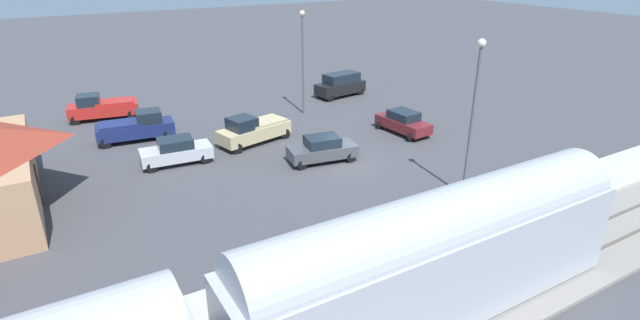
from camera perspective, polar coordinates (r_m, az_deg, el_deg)
ground_plane at (r=32.29m, az=3.08°, el=-0.35°), size 200.00×200.00×0.00m
railway_track at (r=23.38m, az=22.69°, el=-11.93°), size 4.80×70.00×0.30m
platform at (r=25.42m, az=15.66°, el=-7.76°), size 3.20×46.00×0.30m
pedestrian_on_platform at (r=31.22m, az=26.86°, el=-1.24°), size 0.36×0.36×1.71m
pickup_navy at (r=38.33m, az=-20.57°, el=3.64°), size 2.57×5.59×2.14m
pickup_red at (r=44.44m, az=-24.07°, el=5.65°), size 2.87×5.66×2.14m
pickup_tan at (r=35.62m, az=-7.82°, el=3.51°), size 3.18×5.71×2.14m
sedan_charcoal at (r=32.19m, az=0.27°, el=1.29°), size 2.56×4.74×1.74m
suv_black at (r=47.43m, az=2.41°, el=8.79°), size 2.59×5.12×2.22m
sedan_silver at (r=33.22m, az=-16.42°, el=1.02°), size 2.26×4.65×1.74m
sedan_maroon at (r=37.96m, az=9.67°, el=4.39°), size 4.63×2.53×1.74m
light_pole_near_platform at (r=27.34m, az=17.51°, el=6.36°), size 0.44×0.44×8.81m
light_pole_lot_center at (r=41.20m, az=-2.03°, el=12.54°), size 0.44×0.44×8.55m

